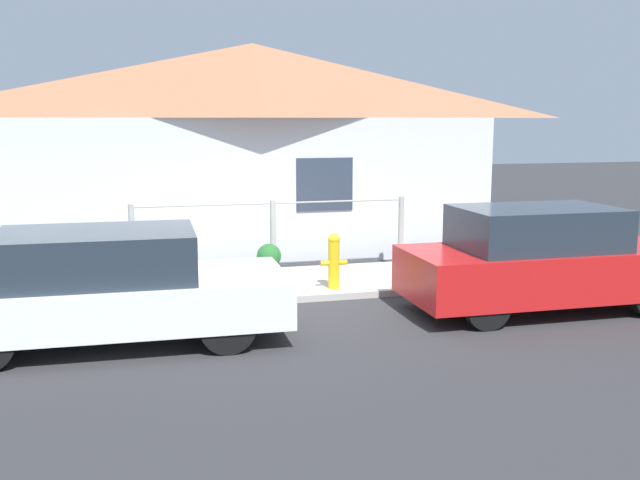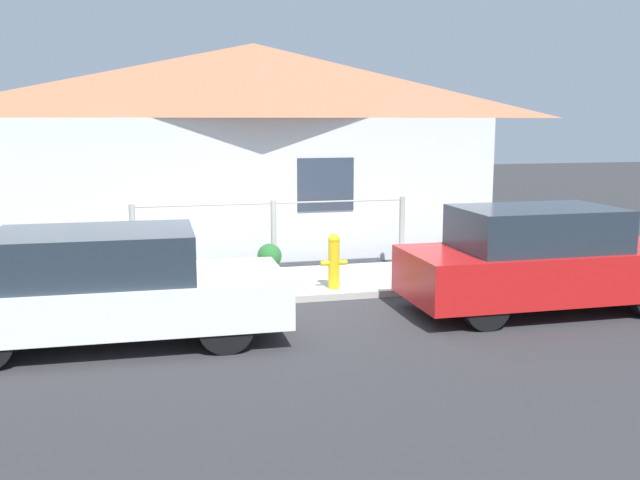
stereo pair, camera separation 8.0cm
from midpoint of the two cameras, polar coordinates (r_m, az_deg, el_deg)
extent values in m
plane|color=#2D2D30|center=(10.80, -1.95, -5.06)|extent=(60.00, 60.00, 0.00)
cube|color=#B2AFA8|center=(11.81, -3.09, -3.53)|extent=(24.00, 2.15, 0.11)
cube|color=silver|center=(13.38, -4.72, 3.79)|extent=(9.32, 0.12, 2.77)
cube|color=#2D3847|center=(13.55, 0.20, 4.48)|extent=(1.10, 0.04, 1.00)
pyramid|color=#A36647|center=(14.36, -5.57, 12.56)|extent=(9.72, 2.20, 1.43)
cylinder|color=#999993|center=(12.37, -14.96, -0.08)|extent=(0.10, 0.10, 1.24)
cylinder|color=#999993|center=(12.57, -3.96, 0.38)|extent=(0.10, 0.10, 1.24)
cylinder|color=#999993|center=(13.22, 6.32, 0.80)|extent=(0.10, 0.10, 1.24)
cylinder|color=#999993|center=(12.49, -3.99, 2.96)|extent=(4.80, 0.03, 0.03)
cube|color=white|center=(9.21, -16.49, -4.64)|extent=(4.33, 1.88, 0.56)
cube|color=#232D38|center=(9.10, -17.74, -1.16)|extent=(2.39, 1.62, 0.59)
cylinder|color=black|center=(10.03, -8.58, -4.35)|extent=(0.67, 0.21, 0.67)
cylinder|color=black|center=(8.53, -7.68, -6.82)|extent=(0.67, 0.21, 0.67)
cylinder|color=black|center=(10.17, -23.75, -4.88)|extent=(0.67, 0.21, 0.67)
cube|color=red|center=(10.78, 17.31, -2.39)|extent=(4.08, 1.66, 0.68)
cube|color=#232D38|center=(10.59, 16.73, 0.93)|extent=(2.25, 1.46, 0.59)
cylinder|color=black|center=(12.09, 20.62, -2.57)|extent=(0.63, 0.20, 0.63)
cylinder|color=black|center=(10.86, 9.60, -3.41)|extent=(0.63, 0.20, 0.63)
cylinder|color=black|center=(9.64, 12.97, -5.20)|extent=(0.63, 0.20, 0.63)
cylinder|color=yellow|center=(11.19, 0.91, -2.02)|extent=(0.18, 0.18, 0.75)
sphere|color=yellow|center=(11.11, 0.92, 0.05)|extent=(0.19, 0.19, 0.19)
cylinder|color=yellow|center=(11.15, 0.27, -1.87)|extent=(0.16, 0.08, 0.08)
cylinder|color=yellow|center=(11.22, 1.55, -1.80)|extent=(0.16, 0.08, 0.08)
cylinder|color=brown|center=(12.23, -4.28, -2.40)|extent=(0.27, 0.27, 0.18)
sphere|color=#235B28|center=(12.18, -4.29, -1.28)|extent=(0.42, 0.42, 0.42)
camera|label=1|loc=(0.04, -90.21, -0.04)|focal=40.00mm
camera|label=2|loc=(0.04, 89.79, 0.04)|focal=40.00mm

